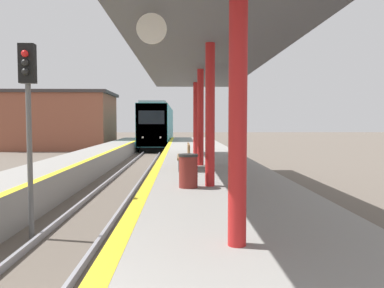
{
  "coord_description": "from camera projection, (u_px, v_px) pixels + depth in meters",
  "views": [
    {
      "loc": [
        2.56,
        -2.15,
        2.74
      ],
      "look_at": [
        3.01,
        13.23,
        1.84
      ],
      "focal_mm": 35.0,
      "sensor_mm": 36.0,
      "label": 1
    }
  ],
  "objects": [
    {
      "name": "bench",
      "position": [
        185.0,
        155.0,
        13.57
      ],
      "size": [
        0.44,
        1.89,
        0.92
      ],
      "color": "brown",
      "rests_on": "platform_right"
    },
    {
      "name": "signal_near",
      "position": [
        28.0,
        104.0,
        8.63
      ],
      "size": [
        0.36,
        0.31,
        4.54
      ],
      "color": "#595959",
      "rests_on": "ground"
    },
    {
      "name": "trash_bin",
      "position": [
        188.0,
        171.0,
        9.71
      ],
      "size": [
        0.51,
        0.51,
        0.87
      ],
      "color": "maroon",
      "rests_on": "platform_right"
    },
    {
      "name": "train",
      "position": [
        159.0,
        125.0,
        43.42
      ],
      "size": [
        2.8,
        22.16,
        4.67
      ],
      "color": "black",
      "rests_on": "ground"
    },
    {
      "name": "station_building",
      "position": [
        56.0,
        121.0,
        38.14
      ],
      "size": [
        11.54,
        7.62,
        5.8
      ],
      "color": "brown",
      "rests_on": "ground"
    },
    {
      "name": "station_canopy",
      "position": [
        204.0,
        59.0,
        12.15
      ],
      "size": [
        4.35,
        19.27,
        3.96
      ],
      "color": "red",
      "rests_on": "platform_right"
    }
  ]
}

